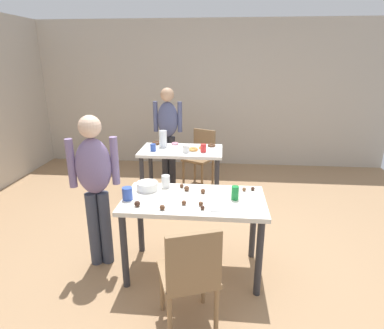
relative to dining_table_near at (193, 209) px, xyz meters
The scene contains 32 objects.
ground_plane 0.68m from the dining_table_near, 89.07° to the left, with size 6.40×6.40×0.00m, color #9E7A56.
wall_back 3.49m from the dining_table_near, 89.94° to the left, with size 6.40×0.10×2.60m, color #BCB2A3.
dining_table_near is the anchor object (origin of this frame).
dining_table_far 1.64m from the dining_table_near, 100.95° to the left, with size 1.12×0.66×0.75m.
chair_near_table 0.73m from the dining_table_near, 86.69° to the right, with size 0.51×0.51×0.87m.
chair_far_table 2.30m from the dining_table_near, 92.12° to the left, with size 0.54×0.54×0.87m.
person_girl_near 0.94m from the dining_table_near, behind, with size 0.45×0.28×1.47m.
person_adult_far 2.36m from the dining_table_near, 104.87° to the left, with size 0.45×0.21×1.52m.
mixing_bowl 0.50m from the dining_table_near, 161.07° to the left, with size 0.20×0.20×0.08m, color white.
soda_can 0.40m from the dining_table_near, ahead, with size 0.07×0.07×0.12m, color #198438.
fork_near 0.36m from the dining_table_near, 45.40° to the right, with size 0.17×0.02×0.01m, color silver.
cup_near_0 0.41m from the dining_table_near, 140.61° to the left, with size 0.08×0.08×0.12m, color white.
cup_near_1 0.60m from the dining_table_near, behind, with size 0.09×0.09×0.11m, color #3351B2.
cake_ball_0 0.37m from the dining_table_near, 132.61° to the right, with size 0.05×0.05×0.05m, color brown.
cake_ball_1 0.52m from the dining_table_near, 155.13° to the right, with size 0.05×0.05×0.05m, color #3D2319.
cake_ball_2 0.52m from the dining_table_near, 24.86° to the left, with size 0.04×0.04×0.04m, color brown.
cake_ball_3 0.60m from the dining_table_near, 23.33° to the left, with size 0.04×0.04×0.04m, color #3D2319.
cake_ball_4 0.30m from the dining_table_near, 119.65° to the left, with size 0.04×0.04×0.04m, color brown.
cake_ball_5 0.19m from the dining_table_near, 57.80° to the left, with size 0.04×0.04×0.04m, color brown.
cake_ball_6 0.22m from the dining_table_near, 115.43° to the left, with size 0.05×0.05×0.05m, color brown.
cake_ball_7 0.20m from the dining_table_near, 115.68° to the right, with size 0.04×0.04×0.04m, color brown.
cake_ball_8 0.27m from the dining_table_near, 66.84° to the right, with size 0.04×0.04×0.04m, color #3D2319.
cake_ball_9 0.21m from the dining_table_near, 63.20° to the right, with size 0.04×0.04×0.04m, color brown.
pitcher_far 1.84m from the dining_table_near, 108.67° to the left, with size 0.11×0.11×0.23m, color white.
cup_far_0 1.49m from the dining_table_near, 98.93° to the left, with size 0.09×0.09×0.10m, color white.
cup_far_1 1.51m from the dining_table_near, 90.11° to the left, with size 0.08×0.08×0.11m, color red.
cup_far_2 1.65m from the dining_table_near, 114.39° to the left, with size 0.08×0.08×0.10m, color #3351B2.
donut_far_0 1.58m from the dining_table_near, 95.24° to the left, with size 0.13×0.13×0.04m, color gold.
donut_far_1 1.68m from the dining_table_near, 90.87° to the left, with size 0.11×0.11×0.03m, color gold.
donut_far_2 1.81m from the dining_table_near, 86.97° to the left, with size 0.11×0.11×0.03m, color brown.
donut_far_3 1.99m from the dining_table_near, 110.57° to the left, with size 0.14×0.14×0.04m, color brown.
donut_far_4 1.92m from the dining_table_near, 103.17° to the left, with size 0.10×0.10×0.03m, color pink.
Camera 1 is at (0.23, -2.86, 1.93)m, focal length 30.32 mm.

